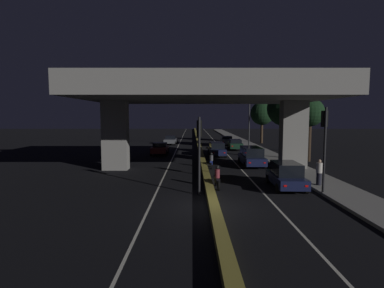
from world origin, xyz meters
TOP-DOWN VIEW (x-y plane):
  - ground_plane at (0.00, 0.00)m, footprint 200.00×200.00m
  - lane_line_left_inner at (-3.27, 35.00)m, footprint 0.12×126.00m
  - lane_line_right_inner at (3.27, 35.00)m, footprint 0.12×126.00m
  - median_divider at (0.00, 35.00)m, footprint 0.51×126.00m
  - sidewalk_right at (7.98, 28.00)m, footprint 2.80×126.00m
  - elevated_overpass at (0.00, 11.09)m, footprint 20.19×13.87m
  - traffic_light_left_of_median at (-0.66, 2.56)m, footprint 0.30×0.49m
  - traffic_light_right_of_median at (6.68, 2.56)m, footprint 0.30×0.49m
  - street_lamp at (6.62, 26.62)m, footprint 1.94×0.32m
  - car_dark_blue_lead at (5.02, 4.19)m, footprint 2.03×4.28m
  - car_dark_blue_second at (4.54, 13.06)m, footprint 2.01×4.80m
  - car_dark_blue_third at (1.85, 20.10)m, footprint 1.97×4.75m
  - car_dark_green_fourth at (5.00, 26.94)m, footprint 2.03×4.67m
  - car_grey_fifth at (4.56, 33.44)m, footprint 2.14×4.15m
  - car_dark_red_lead_oncoming at (-4.99, 21.30)m, footprint 2.02×4.05m
  - car_grey_second_oncoming at (-4.65, 35.00)m, footprint 2.12×4.68m
  - motorcycle_black_filtering_near at (0.56, 4.16)m, footprint 0.34×1.91m
  - motorcycle_blue_filtering_mid at (0.66, 11.78)m, footprint 0.34×1.78m
  - pedestrian_on_sidewalk at (7.23, 4.34)m, footprint 0.39×0.39m
  - roadside_tree_kerbside_near at (11.00, 15.82)m, footprint 2.87×2.87m
  - roadside_tree_kerbside_mid at (11.44, 25.65)m, footprint 4.74×4.74m
  - roadside_tree_kerbside_far at (11.11, 37.30)m, footprint 4.05×4.05m

SIDE VIEW (x-z plane):
  - ground_plane at x=0.00m, z-range 0.00..0.00m
  - lane_line_left_inner at x=-3.27m, z-range 0.00..0.00m
  - lane_line_right_inner at x=3.27m, z-range 0.00..0.00m
  - sidewalk_right at x=7.98m, z-range 0.00..0.17m
  - median_divider at x=0.00m, z-range 0.00..0.37m
  - motorcycle_blue_filtering_mid at x=0.66m, z-range -0.10..1.31m
  - motorcycle_black_filtering_near at x=0.56m, z-range -0.11..1.37m
  - car_grey_second_oncoming at x=-4.65m, z-range 0.02..1.44m
  - car_dark_red_lead_oncoming at x=-4.99m, z-range 0.02..1.50m
  - car_grey_fifth at x=4.56m, z-range 0.02..1.52m
  - car_dark_green_fourth at x=5.00m, z-range 0.04..1.51m
  - car_dark_blue_third at x=1.85m, z-range 0.04..1.66m
  - car_dark_blue_lead at x=5.02m, z-range 0.02..1.70m
  - car_dark_blue_second at x=4.54m, z-range 0.05..1.82m
  - pedestrian_on_sidewalk at x=7.23m, z-range 0.16..1.85m
  - traffic_light_left_of_median at x=-0.66m, z-range 0.85..5.46m
  - traffic_light_right_of_median at x=6.68m, z-range 0.94..6.11m
  - roadside_tree_kerbside_near at x=11.00m, z-range 1.73..8.24m
  - street_lamp at x=6.62m, z-range 0.71..9.36m
  - roadside_tree_kerbside_far at x=11.11m, z-range 1.56..8.80m
  - roadside_tree_kerbside_mid at x=11.44m, z-range 1.66..9.76m
  - elevated_overpass at x=0.00m, z-range 2.33..10.90m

